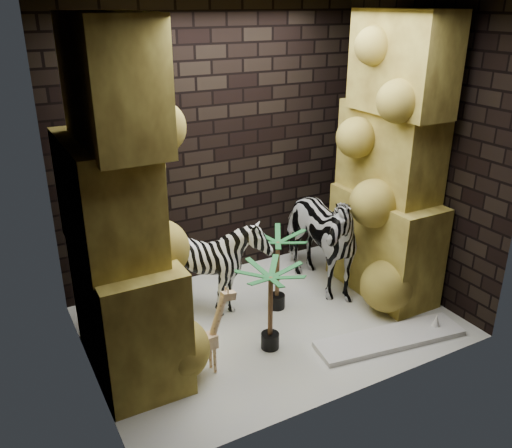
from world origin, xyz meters
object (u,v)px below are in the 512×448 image
zebra_right (314,227)px  palm_back (270,309)px  zebra_left (213,270)px  palm_front (277,271)px  surfboard (390,338)px  giraffe_toy (201,335)px

zebra_right → palm_back: bearing=-142.5°
zebra_left → palm_front: 0.66m
surfboard → giraffe_toy: bearing=175.8°
giraffe_toy → surfboard: size_ratio=0.54×
palm_front → giraffe_toy: bearing=-150.5°
giraffe_toy → zebra_right: bearing=21.9°
zebra_right → giraffe_toy: bearing=-154.4°
palm_back → palm_front: bearing=54.3°
zebra_left → giraffe_toy: bearing=-123.5°
palm_back → surfboard: 1.22m
palm_front → surfboard: 1.28m
surfboard → palm_back: bearing=165.4°
surfboard → zebra_right: bearing=101.7°
zebra_left → giraffe_toy: size_ratio=1.34×
palm_back → giraffe_toy: bearing=-175.5°
giraffe_toy → palm_back: 0.71m
zebra_left → surfboard: size_ratio=0.72×
zebra_right → palm_back: 1.29m
surfboard → zebra_left: bearing=143.0°
zebra_right → palm_back: (-0.99, -0.77, -0.31)m
palm_front → palm_back: bearing=-125.7°
zebra_right → giraffe_toy: 1.91m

